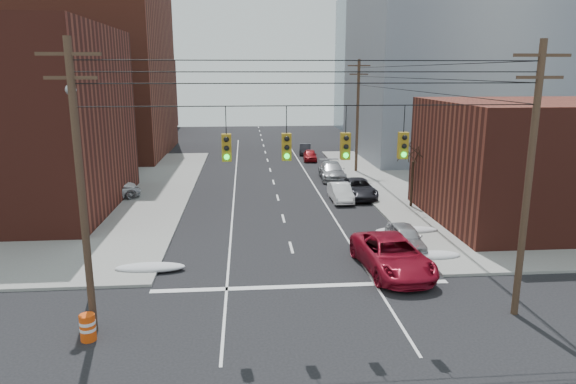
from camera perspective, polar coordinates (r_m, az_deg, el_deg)
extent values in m
plane|color=black|center=(18.71, 3.85, -18.41)|extent=(160.00, 160.00, 0.00)
cube|color=gray|center=(52.85, 29.26, 0.88)|extent=(40.00, 40.00, 0.15)
cube|color=brown|center=(67.46, -24.43, 16.48)|extent=(24.00, 20.00, 30.00)
cube|color=#532119|center=(92.84, -19.78, 10.08)|extent=(22.00, 18.00, 12.00)
cube|color=gray|center=(64.64, 18.11, 14.95)|extent=(22.00, 20.00, 25.00)
cube|color=gray|center=(89.76, 12.73, 13.64)|extent=(20.00, 18.00, 22.00)
cube|color=#532119|center=(38.24, 27.75, 2.95)|extent=(16.00, 12.00, 8.00)
cylinder|color=#473323|center=(20.13, -21.96, -0.10)|extent=(0.28, 0.28, 11.00)
cube|color=#473323|center=(19.68, -23.21, 13.93)|extent=(2.20, 0.12, 0.12)
cube|color=#473323|center=(19.67, -23.00, 11.61)|extent=(1.80, 0.12, 0.12)
cylinder|color=#473323|center=(22.16, 25.13, 0.76)|extent=(0.28, 0.28, 11.00)
cube|color=#473323|center=(21.75, 26.41, 13.46)|extent=(2.20, 0.12, 0.12)
cube|color=#473323|center=(21.75, 26.19, 11.36)|extent=(1.80, 0.12, 0.12)
cylinder|color=#473323|center=(51.13, 7.73, 8.24)|extent=(0.28, 0.28, 11.00)
cube|color=#473323|center=(50.95, 7.90, 13.74)|extent=(2.20, 0.12, 0.12)
cube|color=#473323|center=(50.95, 7.87, 12.84)|extent=(1.80, 0.12, 0.12)
cylinder|color=black|center=(18.95, 2.89, 9.56)|extent=(17.00, 0.04, 0.04)
cylinder|color=black|center=(18.83, -6.92, 7.93)|extent=(0.03, 0.03, 1.00)
cube|color=olive|center=(18.95, -6.84, 4.92)|extent=(0.35, 0.30, 1.00)
sphere|color=black|center=(18.74, -6.88, 5.82)|extent=(0.20, 0.20, 0.20)
sphere|color=black|center=(18.78, -6.86, 4.85)|extent=(0.20, 0.20, 0.20)
sphere|color=#0CE526|center=(18.83, -6.83, 3.89)|extent=(0.20, 0.20, 0.20)
cylinder|color=black|center=(18.88, -0.17, 8.04)|extent=(0.03, 0.03, 1.00)
cube|color=olive|center=(19.00, -0.17, 5.04)|extent=(0.35, 0.30, 1.00)
sphere|color=black|center=(18.79, -0.13, 5.93)|extent=(0.20, 0.20, 0.20)
sphere|color=black|center=(18.83, -0.13, 4.96)|extent=(0.20, 0.20, 0.20)
sphere|color=#0CE526|center=(18.88, -0.13, 4.00)|extent=(0.20, 0.20, 0.20)
cylinder|color=black|center=(19.18, 6.46, 8.04)|extent=(0.03, 0.03, 1.00)
cube|color=olive|center=(19.30, 6.38, 5.08)|extent=(0.35, 0.30, 1.00)
sphere|color=black|center=(19.09, 6.50, 5.96)|extent=(0.20, 0.20, 0.20)
sphere|color=black|center=(19.13, 6.48, 5.01)|extent=(0.20, 0.20, 0.20)
sphere|color=#0CE526|center=(19.18, 6.46, 4.07)|extent=(0.20, 0.20, 0.20)
cylinder|color=black|center=(19.73, 12.80, 7.94)|extent=(0.03, 0.03, 1.00)
cube|color=olive|center=(19.84, 12.65, 5.07)|extent=(0.35, 0.30, 1.00)
sphere|color=black|center=(19.64, 12.85, 5.92)|extent=(0.20, 0.20, 0.20)
sphere|color=black|center=(19.68, 12.80, 5.00)|extent=(0.20, 0.20, 0.20)
sphere|color=#0CE526|center=(19.73, 12.75, 4.08)|extent=(0.20, 0.20, 0.20)
cylinder|color=gray|center=(23.44, -22.00, -0.84)|extent=(0.18, 0.18, 9.00)
sphere|color=gray|center=(22.84, -23.00, 10.43)|extent=(0.44, 0.44, 0.44)
cylinder|color=black|center=(38.59, 13.60, 0.78)|extent=(0.20, 0.20, 3.50)
cylinder|color=black|center=(38.41, 14.28, 4.21)|extent=(0.27, 0.82, 1.19)
cylinder|color=black|center=(38.77, 13.85, 4.44)|extent=(1.17, 0.54, 1.38)
cylinder|color=black|center=(38.72, 12.86, 4.53)|extent=(1.44, 1.00, 1.48)
cylinder|color=black|center=(38.11, 13.20, 4.20)|extent=(0.17, 0.84, 1.19)
cylinder|color=black|center=(37.63, 13.35, 4.21)|extent=(0.82, 0.99, 1.40)
cylinder|color=black|center=(37.38, 14.31, 4.15)|extent=(1.74, 0.21, 1.43)
cylinder|color=black|center=(38.07, 14.37, 4.13)|extent=(0.48, 0.73, 1.20)
ellipsoid|color=silver|center=(26.98, -15.06, -8.10)|extent=(3.50, 1.08, 0.42)
ellipsoid|color=silver|center=(28.77, 15.78, -6.79)|extent=(3.00, 1.08, 0.42)
ellipsoid|color=silver|center=(32.79, 13.06, -4.17)|extent=(4.00, 1.08, 0.42)
imported|color=maroon|center=(26.38, 11.49, -6.87)|extent=(3.37, 6.45, 1.73)
imported|color=#A7A7AB|center=(29.80, 12.90, -4.93)|extent=(1.75, 4.13, 1.39)
imported|color=white|center=(39.99, 5.86, -0.05)|extent=(1.48, 4.18, 1.37)
imported|color=black|center=(41.36, 7.76, 0.41)|extent=(2.47, 5.32, 1.48)
imported|color=#A0A1A5|center=(48.13, 4.91, 2.35)|extent=(2.49, 5.56, 1.58)
imported|color=maroon|center=(58.24, 2.47, 4.11)|extent=(1.77, 3.77, 1.25)
imported|color=black|center=(62.91, 1.92, 4.79)|extent=(1.81, 3.94, 1.25)
imported|color=silver|center=(42.80, -19.53, 0.42)|extent=(4.74, 2.28, 1.50)
imported|color=#AAAAAF|center=(42.25, -19.23, 0.17)|extent=(5.32, 4.03, 1.34)
imported|color=black|center=(42.72, -28.43, -0.44)|extent=(5.58, 3.36, 1.51)
imported|color=#A1A2A6|center=(44.28, -25.26, 0.30)|extent=(4.67, 3.26, 1.48)
cylinder|color=#E2460B|center=(21.12, -21.36, -13.85)|extent=(0.68, 0.68, 1.03)
cylinder|color=white|center=(21.03, -21.40, -13.35)|extent=(0.69, 0.69, 0.12)
cylinder|color=white|center=(21.14, -21.34, -13.97)|extent=(0.69, 0.69, 0.12)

